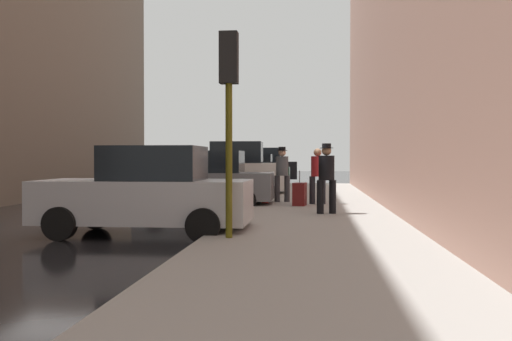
{
  "coord_description": "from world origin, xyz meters",
  "views": [
    {
      "loc": [
        5.99,
        -12.76,
        1.53
      ],
      "look_at": [
        4.22,
        4.53,
        1.18
      ],
      "focal_mm": 40.0,
      "sensor_mm": 36.0,
      "label": 1
    }
  ],
  "objects_px": {
    "parked_silver_sedan": "(147,193)",
    "parked_black_suv": "(262,167)",
    "rolling_suitcase": "(300,194)",
    "pedestrian_in_red_jacket": "(318,173)",
    "traffic_light": "(229,89)",
    "parked_gray_coupe": "(207,181)",
    "fire_hydrant": "(265,192)",
    "pedestrian_with_beanie": "(282,171)",
    "parked_dark_green_sedan": "(251,172)",
    "pedestrian_with_fedora": "(326,175)",
    "parked_white_van": "(233,171)"
  },
  "relations": [
    {
      "from": "traffic_light",
      "to": "parked_silver_sedan",
      "type": "bearing_deg",
      "value": 145.78
    },
    {
      "from": "parked_silver_sedan",
      "to": "parked_gray_coupe",
      "type": "xyz_separation_m",
      "value": [
        -0.0,
        6.43,
        0.0
      ]
    },
    {
      "from": "parked_silver_sedan",
      "to": "parked_black_suv",
      "type": "height_order",
      "value": "parked_black_suv"
    },
    {
      "from": "parked_gray_coupe",
      "to": "fire_hydrant",
      "type": "distance_m",
      "value": 1.86
    },
    {
      "from": "parked_dark_green_sedan",
      "to": "parked_gray_coupe",
      "type": "bearing_deg",
      "value": -90.0
    },
    {
      "from": "parked_gray_coupe",
      "to": "parked_white_van",
      "type": "xyz_separation_m",
      "value": [
        -0.0,
        5.86,
        0.18
      ]
    },
    {
      "from": "fire_hydrant",
      "to": "pedestrian_in_red_jacket",
      "type": "relative_size",
      "value": 0.41
    },
    {
      "from": "fire_hydrant",
      "to": "pedestrian_with_fedora",
      "type": "bearing_deg",
      "value": -61.07
    },
    {
      "from": "pedestrian_with_fedora",
      "to": "traffic_light",
      "type": "bearing_deg",
      "value": -111.24
    },
    {
      "from": "parked_white_van",
      "to": "parked_black_suv",
      "type": "distance_m",
      "value": 12.75
    },
    {
      "from": "parked_black_suv",
      "to": "fire_hydrant",
      "type": "height_order",
      "value": "parked_black_suv"
    },
    {
      "from": "parked_dark_green_sedan",
      "to": "pedestrian_with_beanie",
      "type": "height_order",
      "value": "pedestrian_with_beanie"
    },
    {
      "from": "fire_hydrant",
      "to": "pedestrian_with_beanie",
      "type": "height_order",
      "value": "pedestrian_with_beanie"
    },
    {
      "from": "parked_dark_green_sedan",
      "to": "pedestrian_with_fedora",
      "type": "distance_m",
      "value": 15.86
    },
    {
      "from": "parked_black_suv",
      "to": "pedestrian_with_fedora",
      "type": "distance_m",
      "value": 21.97
    },
    {
      "from": "parked_silver_sedan",
      "to": "parked_dark_green_sedan",
      "type": "distance_m",
      "value": 18.8
    },
    {
      "from": "traffic_light",
      "to": "rolling_suitcase",
      "type": "xyz_separation_m",
      "value": [
        1.06,
        7.08,
        -2.27
      ]
    },
    {
      "from": "parked_dark_green_sedan",
      "to": "pedestrian_with_fedora",
      "type": "bearing_deg",
      "value": -76.7
    },
    {
      "from": "parked_dark_green_sedan",
      "to": "pedestrian_with_beanie",
      "type": "xyz_separation_m",
      "value": [
        2.31,
        -11.56,
        0.29
      ]
    },
    {
      "from": "pedestrian_in_red_jacket",
      "to": "parked_gray_coupe",
      "type": "bearing_deg",
      "value": -179.21
    },
    {
      "from": "parked_dark_green_sedan",
      "to": "pedestrian_with_fedora",
      "type": "height_order",
      "value": "pedestrian_with_fedora"
    },
    {
      "from": "parked_silver_sedan",
      "to": "pedestrian_with_beanie",
      "type": "relative_size",
      "value": 2.37
    },
    {
      "from": "parked_white_van",
      "to": "pedestrian_with_fedora",
      "type": "height_order",
      "value": "parked_white_van"
    },
    {
      "from": "parked_gray_coupe",
      "to": "rolling_suitcase",
      "type": "relative_size",
      "value": 4.05
    },
    {
      "from": "parked_dark_green_sedan",
      "to": "rolling_suitcase",
      "type": "bearing_deg",
      "value": -77.37
    },
    {
      "from": "parked_silver_sedan",
      "to": "rolling_suitcase",
      "type": "height_order",
      "value": "parked_silver_sedan"
    },
    {
      "from": "parked_dark_green_sedan",
      "to": "parked_white_van",
      "type": "bearing_deg",
      "value": -90.0
    },
    {
      "from": "parked_white_van",
      "to": "traffic_light",
      "type": "height_order",
      "value": "traffic_light"
    },
    {
      "from": "fire_hydrant",
      "to": "parked_gray_coupe",
      "type": "bearing_deg",
      "value": -171.38
    },
    {
      "from": "parked_black_suv",
      "to": "parked_gray_coupe",
      "type": "bearing_deg",
      "value": -90.0
    },
    {
      "from": "rolling_suitcase",
      "to": "traffic_light",
      "type": "bearing_deg",
      "value": -98.48
    },
    {
      "from": "traffic_light",
      "to": "parked_white_van",
      "type": "bearing_deg",
      "value": 97.79
    },
    {
      "from": "fire_hydrant",
      "to": "pedestrian_with_beanie",
      "type": "bearing_deg",
      "value": 46.66
    },
    {
      "from": "parked_black_suv",
      "to": "pedestrian_in_red_jacket",
      "type": "bearing_deg",
      "value": -79.49
    },
    {
      "from": "fire_hydrant",
      "to": "traffic_light",
      "type": "relative_size",
      "value": 0.2
    },
    {
      "from": "traffic_light",
      "to": "pedestrian_with_fedora",
      "type": "distance_m",
      "value": 5.22
    },
    {
      "from": "pedestrian_with_fedora",
      "to": "pedestrian_with_beanie",
      "type": "height_order",
      "value": "same"
    },
    {
      "from": "parked_white_van",
      "to": "parked_dark_green_sedan",
      "type": "height_order",
      "value": "parked_white_van"
    },
    {
      "from": "parked_white_van",
      "to": "parked_black_suv",
      "type": "xyz_separation_m",
      "value": [
        0.0,
        12.75,
        0.0
      ]
    },
    {
      "from": "traffic_light",
      "to": "pedestrian_in_red_jacket",
      "type": "distance_m",
      "value": 8.07
    },
    {
      "from": "parked_gray_coupe",
      "to": "pedestrian_with_beanie",
      "type": "distance_m",
      "value": 2.46
    },
    {
      "from": "pedestrian_with_fedora",
      "to": "rolling_suitcase",
      "type": "distance_m",
      "value": 2.65
    },
    {
      "from": "parked_dark_green_sedan",
      "to": "parked_black_suv",
      "type": "xyz_separation_m",
      "value": [
        -0.0,
        6.23,
        0.18
      ]
    },
    {
      "from": "parked_white_van",
      "to": "parked_gray_coupe",
      "type": "bearing_deg",
      "value": -90.0
    },
    {
      "from": "parked_white_van",
      "to": "fire_hydrant",
      "type": "bearing_deg",
      "value": -72.09
    },
    {
      "from": "rolling_suitcase",
      "to": "parked_black_suv",
      "type": "bearing_deg",
      "value": 98.61
    },
    {
      "from": "parked_silver_sedan",
      "to": "pedestrian_in_red_jacket",
      "type": "bearing_deg",
      "value": 62.0
    },
    {
      "from": "pedestrian_with_beanie",
      "to": "rolling_suitcase",
      "type": "relative_size",
      "value": 1.71
    },
    {
      "from": "parked_white_van",
      "to": "parked_black_suv",
      "type": "height_order",
      "value": "same"
    },
    {
      "from": "pedestrian_with_beanie",
      "to": "rolling_suitcase",
      "type": "height_order",
      "value": "pedestrian_with_beanie"
    }
  ]
}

